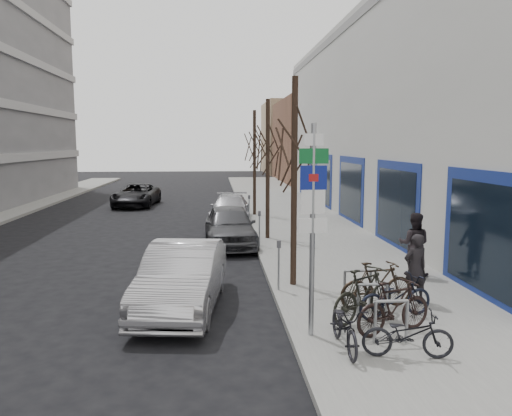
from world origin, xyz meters
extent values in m
plane|color=black|center=(0.00, 0.00, 0.00)|extent=(120.00, 120.00, 0.00)
cube|color=slate|center=(4.50, 10.00, 0.07)|extent=(5.00, 70.00, 0.15)
cube|color=brown|center=(13.00, 40.00, 4.00)|extent=(12.00, 14.00, 8.00)
cube|color=#937A5B|center=(13.50, 55.00, 4.50)|extent=(13.00, 12.00, 9.00)
cylinder|color=gray|center=(2.40, 0.00, 2.10)|extent=(0.10, 0.10, 4.20)
cube|color=white|center=(2.40, -0.03, 3.90)|extent=(0.35, 0.03, 0.22)
cube|color=#0C5926|center=(2.40, -0.03, 3.60)|extent=(0.55, 0.03, 0.28)
cube|color=navy|center=(2.40, -0.03, 3.20)|extent=(0.50, 0.03, 0.45)
cube|color=maroon|center=(2.40, -0.04, 3.20)|extent=(0.18, 0.02, 0.14)
cube|color=white|center=(2.40, -0.03, 2.75)|extent=(0.45, 0.03, 0.45)
cube|color=white|center=(2.40, -0.03, 2.30)|extent=(0.55, 0.03, 0.28)
cylinder|color=gray|center=(3.50, -0.50, 0.55)|extent=(0.06, 0.06, 0.80)
cylinder|color=gray|center=(4.10, -0.50, 0.55)|extent=(0.06, 0.06, 0.80)
cylinder|color=gray|center=(3.80, -0.50, 0.95)|extent=(0.60, 0.06, 0.06)
cylinder|color=gray|center=(3.50, 0.60, 0.55)|extent=(0.06, 0.06, 0.80)
cylinder|color=gray|center=(4.10, 0.60, 0.55)|extent=(0.06, 0.06, 0.80)
cylinder|color=gray|center=(3.80, 0.60, 0.95)|extent=(0.60, 0.06, 0.06)
cylinder|color=gray|center=(3.50, 1.70, 0.55)|extent=(0.06, 0.06, 0.80)
cylinder|color=gray|center=(4.10, 1.70, 0.55)|extent=(0.06, 0.06, 0.80)
cylinder|color=gray|center=(3.80, 1.70, 0.95)|extent=(0.60, 0.06, 0.06)
cylinder|color=black|center=(2.60, 3.50, 2.75)|extent=(0.16, 0.16, 5.50)
cylinder|color=black|center=(2.60, 10.00, 2.75)|extent=(0.16, 0.16, 5.50)
cylinder|color=black|center=(2.60, 16.50, 2.75)|extent=(0.16, 0.16, 5.50)
cylinder|color=gray|center=(2.15, 3.00, 0.70)|extent=(0.05, 0.05, 1.10)
cube|color=#3F3F44|center=(2.15, 3.00, 1.33)|extent=(0.10, 0.08, 0.18)
cylinder|color=gray|center=(2.15, 8.50, 0.70)|extent=(0.05, 0.05, 1.10)
cube|color=#3F3F44|center=(2.15, 8.50, 1.33)|extent=(0.10, 0.08, 0.18)
cylinder|color=gray|center=(2.15, 14.00, 0.70)|extent=(0.05, 0.05, 1.10)
cube|color=#3F3F44|center=(2.15, 14.00, 1.33)|extent=(0.10, 0.08, 0.18)
imported|color=black|center=(2.88, -0.71, 0.64)|extent=(0.50, 1.62, 0.99)
imported|color=black|center=(4.01, -0.06, 0.69)|extent=(1.86, 1.14, 1.08)
imported|color=black|center=(4.36, 0.81, 0.68)|extent=(1.82, 0.95, 1.07)
imported|color=black|center=(3.64, 0.67, 0.73)|extent=(1.90, 1.56, 1.16)
imported|color=black|center=(3.86, -1.14, 0.63)|extent=(1.62, 0.73, 0.95)
imported|color=black|center=(4.17, 1.44, 0.70)|extent=(1.87, 0.87, 1.09)
imported|color=#B2B2B7|center=(-0.20, 2.18, 0.76)|extent=(2.12, 4.75, 1.51)
imported|color=#45454A|center=(1.11, 9.31, 0.77)|extent=(2.01, 4.58, 1.53)
imported|color=#9A999E|center=(1.29, 14.91, 0.66)|extent=(2.20, 4.68, 1.32)
imported|color=black|center=(-4.27, 21.75, 0.69)|extent=(2.64, 5.11, 1.38)
imported|color=black|center=(5.18, 1.78, 0.96)|extent=(0.66, 0.50, 1.62)
imported|color=black|center=(6.10, 4.13, 1.05)|extent=(0.79, 0.69, 1.80)
camera|label=1|loc=(0.59, -9.14, 3.83)|focal=35.00mm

